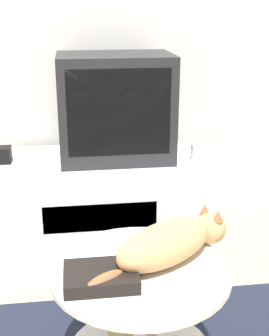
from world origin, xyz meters
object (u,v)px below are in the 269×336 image
at_px(speaker, 3,155).
at_px(dvd_box, 101,277).
at_px(tv, 115,107).
at_px(cat, 170,242).

xyz_separation_m(speaker, dvd_box, (0.42, -1.10, -0.04)).
distance_m(tv, speaker, 0.62).
relative_size(tv, cat, 1.12).
bearing_deg(tv, dvd_box, -97.87).
xyz_separation_m(speaker, cat, (0.65, -1.00, 0.00)).
relative_size(dvd_box, cat, 0.44).
height_order(tv, dvd_box, tv).
height_order(speaker, cat, cat).
xyz_separation_m(tv, speaker, (-0.58, -0.01, -0.23)).
bearing_deg(speaker, cat, -56.86).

